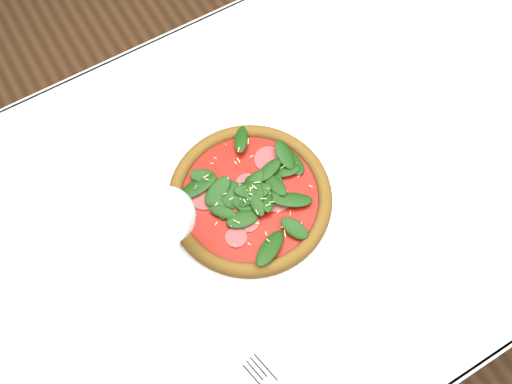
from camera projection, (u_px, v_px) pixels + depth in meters
ground at (274, 292)px, 1.67m from camera, size 6.00×6.00×0.00m
dining_table at (284, 209)px, 1.07m from camera, size 1.21×0.81×0.75m
plate at (250, 201)px, 0.96m from camera, size 0.32×0.32×0.01m
pizza at (250, 197)px, 0.95m from camera, size 0.30×0.30×0.04m
wine_glass at (169, 216)px, 0.82m from camera, size 0.08×0.08×0.19m
saucer_far at (480, 6)px, 1.14m from camera, size 0.14×0.14×0.01m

